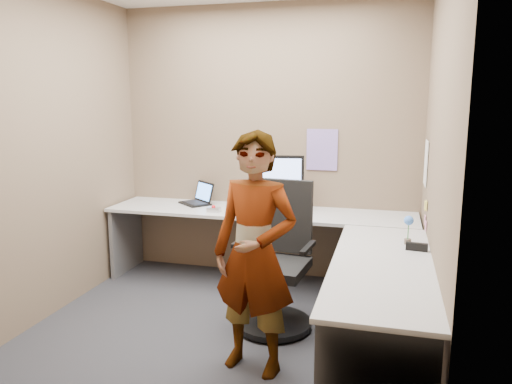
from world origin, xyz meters
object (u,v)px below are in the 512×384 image
(monitor, at_px, (277,176))
(office_chair, at_px, (276,269))
(person, at_px, (255,254))
(desk, at_px, (292,245))

(monitor, bearing_deg, office_chair, -86.62)
(monitor, bearing_deg, person, -91.81)
(desk, bearing_deg, office_chair, -103.79)
(monitor, distance_m, person, 1.58)
(person, bearing_deg, desk, 97.95)
(desk, bearing_deg, person, -93.68)
(person, bearing_deg, monitor, 109.04)
(desk, bearing_deg, monitor, 113.73)
(office_chair, bearing_deg, desk, 81.70)
(monitor, height_order, person, person)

